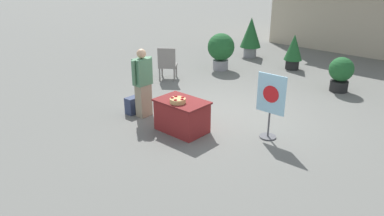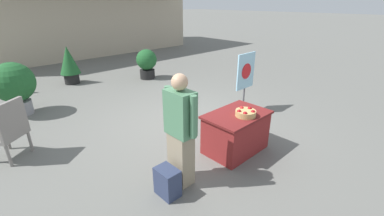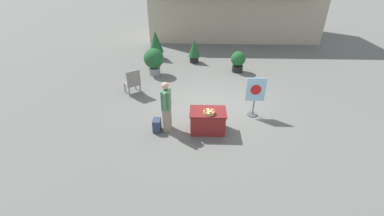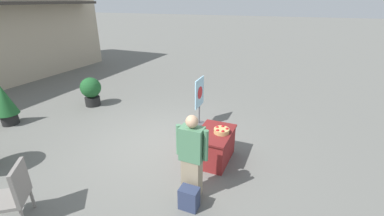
{
  "view_description": "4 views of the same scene",
  "coord_description": "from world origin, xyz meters",
  "px_view_note": "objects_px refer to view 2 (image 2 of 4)",
  "views": [
    {
      "loc": [
        5.18,
        -6.99,
        3.63
      ],
      "look_at": [
        0.22,
        -1.48,
        0.64
      ],
      "focal_mm": 35.0,
      "sensor_mm": 36.0,
      "label": 1
    },
    {
      "loc": [
        -3.45,
        -3.86,
        2.53
      ],
      "look_at": [
        -0.47,
        -0.73,
        0.72
      ],
      "focal_mm": 24.0,
      "sensor_mm": 36.0,
      "label": 2
    },
    {
      "loc": [
        -0.35,
        -8.28,
        4.83
      ],
      "look_at": [
        -0.6,
        -1.41,
        0.8
      ],
      "focal_mm": 24.0,
      "sensor_mm": 36.0,
      "label": 3
    },
    {
      "loc": [
        -4.99,
        -2.98,
        3.46
      ],
      "look_at": [
        0.4,
        -0.7,
        0.99
      ],
      "focal_mm": 24.0,
      "sensor_mm": 36.0,
      "label": 4
    }
  ],
  "objects_px": {
    "poster_board": "(245,79)",
    "potted_plant_near_right": "(69,63)",
    "display_table": "(236,132)",
    "potted_plant_far_right": "(14,85)",
    "patio_chair": "(8,129)",
    "person_visitor": "(181,131)",
    "apple_basket": "(246,113)",
    "backpack": "(167,182)",
    "potted_plant_near_left": "(147,62)"
  },
  "relations": [
    {
      "from": "apple_basket",
      "to": "person_visitor",
      "type": "bearing_deg",
      "value": 173.02
    },
    {
      "from": "person_visitor",
      "to": "backpack",
      "type": "relative_size",
      "value": 3.99
    },
    {
      "from": "potted_plant_near_left",
      "to": "patio_chair",
      "type": "bearing_deg",
      "value": -150.3
    },
    {
      "from": "display_table",
      "to": "apple_basket",
      "type": "xyz_separation_m",
      "value": [
        0.02,
        -0.15,
        0.42
      ]
    },
    {
      "from": "potted_plant_near_right",
      "to": "potted_plant_far_right",
      "type": "relative_size",
      "value": 0.96
    },
    {
      "from": "display_table",
      "to": "potted_plant_near_right",
      "type": "distance_m",
      "value": 6.28
    },
    {
      "from": "display_table",
      "to": "potted_plant_far_right",
      "type": "bearing_deg",
      "value": 118.32
    },
    {
      "from": "poster_board",
      "to": "potted_plant_far_right",
      "type": "bearing_deg",
      "value": -132.11
    },
    {
      "from": "patio_chair",
      "to": "potted_plant_near_right",
      "type": "xyz_separation_m",
      "value": [
        2.35,
        3.79,
        0.11
      ]
    },
    {
      "from": "poster_board",
      "to": "backpack",
      "type": "bearing_deg",
      "value": -72.67
    },
    {
      "from": "poster_board",
      "to": "potted_plant_near_right",
      "type": "distance_m",
      "value": 5.7
    },
    {
      "from": "person_visitor",
      "to": "patio_chair",
      "type": "height_order",
      "value": "person_visitor"
    },
    {
      "from": "person_visitor",
      "to": "potted_plant_far_right",
      "type": "distance_m",
      "value": 4.67
    },
    {
      "from": "potted_plant_near_right",
      "to": "potted_plant_near_left",
      "type": "bearing_deg",
      "value": -29.58
    },
    {
      "from": "display_table",
      "to": "potted_plant_far_right",
      "type": "distance_m",
      "value": 5.16
    },
    {
      "from": "display_table",
      "to": "poster_board",
      "type": "height_order",
      "value": "poster_board"
    },
    {
      "from": "potted_plant_near_right",
      "to": "potted_plant_far_right",
      "type": "distance_m",
      "value": 2.51
    },
    {
      "from": "patio_chair",
      "to": "display_table",
      "type": "bearing_deg",
      "value": -166.37
    },
    {
      "from": "apple_basket",
      "to": "backpack",
      "type": "bearing_deg",
      "value": 177.35
    },
    {
      "from": "patio_chair",
      "to": "potted_plant_near_left",
      "type": "relative_size",
      "value": 1.04
    },
    {
      "from": "apple_basket",
      "to": "poster_board",
      "type": "relative_size",
      "value": 0.24
    },
    {
      "from": "backpack",
      "to": "poster_board",
      "type": "distance_m",
      "value": 3.46
    },
    {
      "from": "poster_board",
      "to": "potted_plant_far_right",
      "type": "xyz_separation_m",
      "value": [
        -4.06,
        3.53,
        -0.07
      ]
    },
    {
      "from": "potted_plant_far_right",
      "to": "potted_plant_near_left",
      "type": "xyz_separation_m",
      "value": [
        3.98,
        0.5,
        -0.17
      ]
    },
    {
      "from": "poster_board",
      "to": "potted_plant_near_right",
      "type": "relative_size",
      "value": 1.17
    },
    {
      "from": "apple_basket",
      "to": "patio_chair",
      "type": "distance_m",
      "value": 3.97
    },
    {
      "from": "person_visitor",
      "to": "poster_board",
      "type": "distance_m",
      "value": 3.07
    },
    {
      "from": "patio_chair",
      "to": "potted_plant_near_left",
      "type": "distance_m",
      "value": 5.18
    },
    {
      "from": "potted_plant_near_left",
      "to": "poster_board",
      "type": "bearing_deg",
      "value": -88.9
    },
    {
      "from": "backpack",
      "to": "poster_board",
      "type": "relative_size",
      "value": 0.3
    },
    {
      "from": "apple_basket",
      "to": "potted_plant_near_right",
      "type": "bearing_deg",
      "value": 95.65
    },
    {
      "from": "patio_chair",
      "to": "potted_plant_far_right",
      "type": "height_order",
      "value": "potted_plant_far_right"
    },
    {
      "from": "poster_board",
      "to": "potted_plant_near_left",
      "type": "bearing_deg",
      "value": -179.99
    },
    {
      "from": "poster_board",
      "to": "apple_basket",
      "type": "bearing_deg",
      "value": -55.16
    },
    {
      "from": "display_table",
      "to": "patio_chair",
      "type": "xyz_separation_m",
      "value": [
        -2.96,
        2.46,
        0.2
      ]
    },
    {
      "from": "patio_chair",
      "to": "potted_plant_near_left",
      "type": "xyz_separation_m",
      "value": [
        4.5,
        2.57,
        0.0
      ]
    },
    {
      "from": "apple_basket",
      "to": "backpack",
      "type": "height_order",
      "value": "apple_basket"
    },
    {
      "from": "potted_plant_far_right",
      "to": "potted_plant_near_left",
      "type": "height_order",
      "value": "potted_plant_far_right"
    },
    {
      "from": "backpack",
      "to": "patio_chair",
      "type": "height_order",
      "value": "patio_chair"
    },
    {
      "from": "person_visitor",
      "to": "potted_plant_near_left",
      "type": "distance_m",
      "value": 5.77
    },
    {
      "from": "apple_basket",
      "to": "potted_plant_far_right",
      "type": "relative_size",
      "value": 0.27
    },
    {
      "from": "backpack",
      "to": "potted_plant_near_right",
      "type": "height_order",
      "value": "potted_plant_near_right"
    },
    {
      "from": "backpack",
      "to": "apple_basket",
      "type": "bearing_deg",
      "value": -2.65
    },
    {
      "from": "apple_basket",
      "to": "person_visitor",
      "type": "distance_m",
      "value": 1.33
    },
    {
      "from": "backpack",
      "to": "potted_plant_near_right",
      "type": "relative_size",
      "value": 0.35
    },
    {
      "from": "apple_basket",
      "to": "potted_plant_near_left",
      "type": "xyz_separation_m",
      "value": [
        1.51,
        5.18,
        -0.22
      ]
    },
    {
      "from": "apple_basket",
      "to": "backpack",
      "type": "xyz_separation_m",
      "value": [
        -1.64,
        0.08,
        -0.57
      ]
    },
    {
      "from": "display_table",
      "to": "patio_chair",
      "type": "relative_size",
      "value": 1.08
    },
    {
      "from": "poster_board",
      "to": "potted_plant_near_right",
      "type": "height_order",
      "value": "poster_board"
    },
    {
      "from": "person_visitor",
      "to": "potted_plant_near_right",
      "type": "relative_size",
      "value": 1.38
    }
  ]
}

